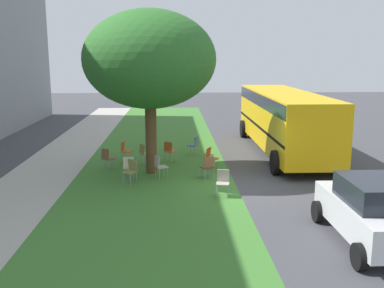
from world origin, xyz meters
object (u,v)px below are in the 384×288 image
(chair_9, at_px, (107,157))
(chair_4, at_px, (131,170))
(chair_10, at_px, (208,166))
(chair_8, at_px, (125,149))
(parked_car, at_px, (372,211))
(chair_0, at_px, (223,181))
(street_tree, at_px, (150,60))
(chair_2, at_px, (160,165))
(chair_7, at_px, (194,144))
(chair_5, at_px, (129,166))
(chair_3, at_px, (211,157))
(school_bus, at_px, (284,116))
(chair_6, at_px, (144,152))
(chair_1, at_px, (170,150))

(chair_9, bearing_deg, chair_4, -150.40)
(chair_9, relative_size, chair_10, 1.00)
(chair_8, distance_m, parked_car, 11.35)
(chair_0, xyz_separation_m, chair_10, (2.02, 0.34, 0.00))
(street_tree, bearing_deg, chair_0, -140.47)
(chair_2, xyz_separation_m, chair_7, (3.96, -1.49, 0.00))
(chair_7, bearing_deg, chair_5, 146.76)
(chair_9, bearing_deg, parked_car, -134.55)
(street_tree, distance_m, chair_7, 5.33)
(chair_4, bearing_deg, chair_3, -57.78)
(street_tree, xyz_separation_m, chair_3, (0.49, -2.39, -3.90))
(chair_8, relative_size, chair_10, 1.00)
(chair_9, bearing_deg, chair_2, -122.63)
(chair_0, bearing_deg, school_bus, -28.85)
(chair_6, distance_m, chair_8, 1.08)
(school_bus, bearing_deg, chair_7, 95.31)
(chair_6, bearing_deg, chair_4, 173.91)
(school_bus, bearing_deg, street_tree, 120.04)
(chair_4, height_order, chair_10, same)
(chair_6, bearing_deg, chair_8, 54.36)
(school_bus, bearing_deg, chair_3, 129.34)
(chair_0, distance_m, parked_car, 5.06)
(chair_6, relative_size, parked_car, 0.24)
(chair_1, relative_size, chair_6, 1.00)
(chair_2, relative_size, chair_6, 1.00)
(chair_1, relative_size, chair_3, 1.00)
(street_tree, bearing_deg, chair_1, -20.47)
(chair_7, bearing_deg, chair_6, 128.16)
(chair_5, height_order, chair_9, same)
(street_tree, distance_m, chair_3, 4.60)
(chair_10, distance_m, school_bus, 6.15)
(chair_1, relative_size, chair_10, 1.00)
(chair_1, height_order, chair_4, same)
(chair_1, relative_size, chair_2, 1.00)
(chair_0, distance_m, chair_2, 3.08)
(parked_car, bearing_deg, chair_5, 47.61)
(chair_8, relative_size, chair_9, 1.00)
(chair_0, distance_m, school_bus, 7.60)
(chair_0, height_order, chair_1, same)
(chair_0, relative_size, chair_1, 1.00)
(street_tree, relative_size, parked_car, 1.70)
(chair_8, bearing_deg, chair_3, -113.00)
(chair_2, relative_size, chair_7, 1.00)
(chair_8, bearing_deg, chair_9, 158.47)
(chair_0, distance_m, chair_1, 5.22)
(chair_0, distance_m, chair_5, 3.94)
(school_bus, bearing_deg, chair_8, 101.53)
(street_tree, relative_size, chair_5, 7.16)
(chair_5, height_order, chair_7, same)
(chair_5, height_order, chair_8, same)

